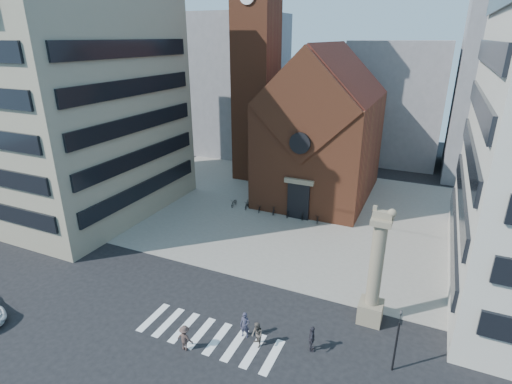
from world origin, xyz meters
TOP-DOWN VIEW (x-y plane):
  - ground at (0.00, 0.00)m, footprint 120.00×120.00m
  - piazza at (0.00, 19.00)m, footprint 46.00×30.00m
  - zebra_crossing at (0.55, -3.00)m, footprint 10.20×3.20m
  - church at (0.00, 25.04)m, footprint 12.00×16.65m
  - campanile at (-10.00, 28.00)m, footprint 5.50×5.50m
  - building_left at (-24.00, 10.00)m, footprint 18.00×20.00m
  - bg_block_left at (-20.00, 40.00)m, footprint 16.00×14.00m
  - bg_block_mid at (6.00, 45.00)m, footprint 14.00×12.00m
  - lion_column at (10.01, 3.00)m, footprint 1.63×1.60m
  - traffic_light at (12.00, -1.00)m, footprint 0.13×0.16m
  - pedestrian_0 at (2.76, -2.04)m, footprint 0.71×0.50m
  - pedestrian_1 at (3.84, -2.50)m, footprint 1.07×1.06m
  - pedestrian_2 at (7.11, -1.44)m, footprint 0.73×1.14m
  - pedestrian_3 at (-0.19, -4.64)m, footprint 1.15×0.67m
  - scooter_0 at (-7.84, 16.95)m, footprint 0.81×1.74m
  - scooter_1 at (-6.16, 16.95)m, footprint 0.68×1.67m
  - scooter_2 at (-4.47, 16.95)m, footprint 0.81×1.74m
  - scooter_3 at (-2.78, 16.95)m, footprint 0.68×1.67m
  - scooter_4 at (-1.10, 16.95)m, footprint 0.81×1.74m
  - scooter_5 at (0.59, 16.95)m, footprint 0.68×1.67m
  - scooter_6 at (2.27, 16.95)m, footprint 0.81×1.74m

SIDE VIEW (x-z plane):
  - ground at x=0.00m, z-range 0.00..0.00m
  - zebra_crossing at x=0.55m, z-range 0.00..0.01m
  - piazza at x=0.00m, z-range 0.00..0.05m
  - scooter_0 at x=-7.84m, z-range 0.05..0.93m
  - scooter_2 at x=-4.47m, z-range 0.05..0.93m
  - scooter_4 at x=-1.10m, z-range 0.05..0.93m
  - scooter_6 at x=2.27m, z-range 0.05..0.93m
  - scooter_1 at x=-6.16m, z-range 0.05..1.03m
  - scooter_3 at x=-2.78m, z-range 0.05..1.03m
  - scooter_5 at x=0.59m, z-range 0.05..1.03m
  - pedestrian_1 at x=3.84m, z-range 0.00..1.74m
  - pedestrian_3 at x=-0.19m, z-range 0.00..1.75m
  - pedestrian_2 at x=7.11m, z-range 0.00..1.81m
  - pedestrian_0 at x=2.76m, z-range 0.00..1.83m
  - traffic_light at x=12.00m, z-range 0.14..4.44m
  - lion_column at x=10.01m, z-range -0.88..7.79m
  - church at x=0.00m, z-range -1.02..16.98m
  - bg_block_mid at x=6.00m, z-range 0.00..18.00m
  - bg_block_left at x=-20.00m, z-range 0.00..22.00m
  - building_left at x=-24.00m, z-range 0.00..26.00m
  - campanile at x=-10.00m, z-range 0.14..31.34m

